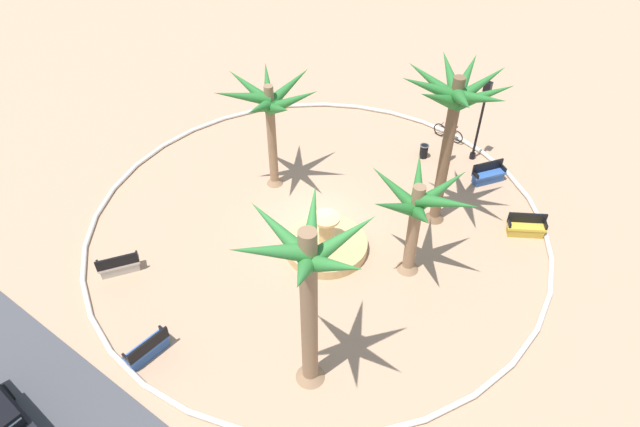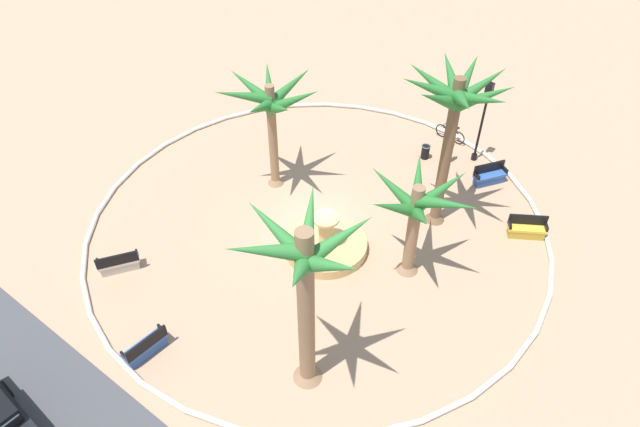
% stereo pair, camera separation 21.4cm
% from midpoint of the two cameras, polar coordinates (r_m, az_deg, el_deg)
% --- Properties ---
extents(ground_plane, '(80.00, 80.00, 0.00)m').
position_cam_midpoint_polar(ground_plane, '(24.40, 0.01, -1.00)').
color(ground_plane, tan).
extents(plaza_curb, '(19.74, 19.74, 0.20)m').
position_cam_midpoint_polar(plaza_curb, '(24.34, 0.01, -0.83)').
color(plaza_curb, silver).
rests_on(plaza_curb, ground).
extents(fountain, '(3.41, 3.41, 1.81)m').
position_cam_midpoint_polar(fountain, '(23.07, 0.86, -3.17)').
color(fountain, tan).
rests_on(fountain, ground).
extents(palm_tree_near_fountain, '(4.31, 4.00, 4.50)m').
position_cam_midpoint_polar(palm_tree_near_fountain, '(20.55, 10.17, 0.48)').
color(palm_tree_near_fountain, '#8E6B4C').
rests_on(palm_tree_near_fountain, ground).
extents(palm_tree_by_curb, '(4.11, 3.81, 6.99)m').
position_cam_midpoint_polar(palm_tree_by_curb, '(15.58, -1.20, -6.64)').
color(palm_tree_by_curb, '#8E6B4C').
rests_on(palm_tree_by_curb, ground).
extents(palm_tree_mid_plaza, '(4.33, 4.26, 7.12)m').
position_cam_midpoint_polar(palm_tree_mid_plaza, '(21.83, 13.88, 10.38)').
color(palm_tree_mid_plaza, brown).
rests_on(palm_tree_mid_plaza, ground).
extents(palm_tree_far_side, '(4.45, 4.56, 5.41)m').
position_cam_midpoint_polar(palm_tree_far_side, '(24.21, -4.84, 10.89)').
color(palm_tree_far_side, '#8E6B4C').
rests_on(palm_tree_far_side, ground).
extents(bench_east, '(0.64, 1.64, 1.00)m').
position_cam_midpoint_polar(bench_east, '(20.62, -17.02, -12.94)').
color(bench_east, '#335BA8').
rests_on(bench_east, ground).
extents(bench_west, '(1.31, 1.60, 1.00)m').
position_cam_midpoint_polar(bench_west, '(27.56, 17.09, 3.61)').
color(bench_west, '#335BA8').
rests_on(bench_west, ground).
extents(bench_north, '(1.32, 1.60, 1.00)m').
position_cam_midpoint_polar(bench_north, '(23.57, -19.54, -4.87)').
color(bench_north, beige).
rests_on(bench_north, ground).
extents(bench_southeast, '(1.63, 1.26, 1.00)m').
position_cam_midpoint_polar(bench_southeast, '(25.20, 20.51, -1.55)').
color(bench_southeast, gold).
rests_on(bench_southeast, ground).
extents(lamppost, '(0.32, 0.32, 4.36)m').
position_cam_midpoint_polar(lamppost, '(27.70, 16.53, 9.57)').
color(lamppost, black).
rests_on(lamppost, ground).
extents(trash_bin, '(0.46, 0.46, 0.73)m').
position_cam_midpoint_polar(trash_bin, '(28.40, 10.90, 6.22)').
color(trash_bin, black).
rests_on(trash_bin, ground).
extents(bicycle_red_frame, '(1.72, 0.44, 0.94)m').
position_cam_midpoint_polar(bicycle_red_frame, '(29.97, 13.32, 7.90)').
color(bicycle_red_frame, black).
rests_on(bicycle_red_frame, ground).
extents(person_cyclist_helmet, '(0.25, 0.52, 1.68)m').
position_cam_midpoint_polar(person_cyclist_helmet, '(28.03, 13.38, 6.66)').
color(person_cyclist_helmet, '#33333D').
rests_on(person_cyclist_helmet, ground).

